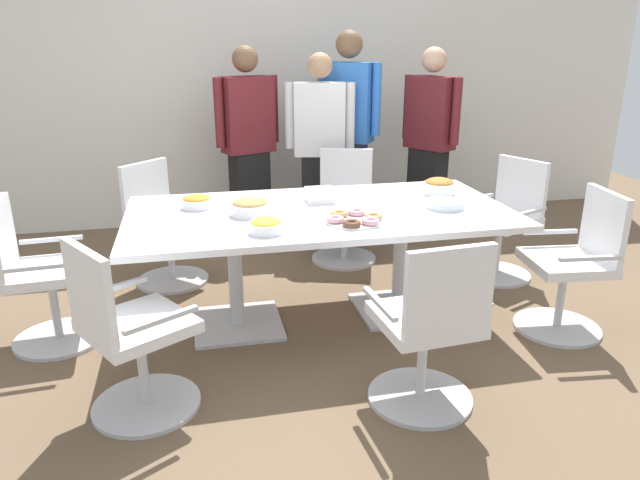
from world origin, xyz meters
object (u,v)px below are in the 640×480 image
object	(u,v)px
conference_table	(320,229)
person_standing_1	(320,147)
office_chair_0	(429,334)
office_chair_5	(41,281)
office_chair_2	(504,225)
person_standing_0	(248,143)
office_chair_1	(573,270)
plate_stack	(445,204)
person_standing_3	(429,140)
snack_bowl_pretzels	(439,186)
donut_platter	(354,219)
office_chair_4	(164,230)
office_chair_6	(129,339)
snack_bowl_cookies	(250,207)
snack_bowl_chips_yellow	(266,225)
person_standing_2	(348,131)
snack_bowl_chips_orange	(197,202)
office_chair_3	(345,212)
napkin_pile	(320,195)

from	to	relation	value
conference_table	person_standing_1	distance (m)	1.63
office_chair_0	office_chair_5	xyz separation A→B (m)	(-2.01, 1.12, 0.00)
office_chair_2	person_standing_0	bearing A→B (deg)	32.18
office_chair_1	plate_stack	world-z (taller)	office_chair_1
person_standing_1	person_standing_3	size ratio (longest dim) A/B	0.98
snack_bowl_pretzels	donut_platter	distance (m)	0.92
office_chair_5	office_chair_4	bearing A→B (deg)	136.61
office_chair_4	office_chair_6	distance (m)	1.71
snack_bowl_cookies	snack_bowl_pretzels	bearing A→B (deg)	9.81
office_chair_0	person_standing_1	distance (m)	2.70
person_standing_3	snack_bowl_chips_yellow	distance (m)	2.64
person_standing_2	donut_platter	world-z (taller)	person_standing_2
office_chair_2	office_chair_6	xyz separation A→B (m)	(-2.69, -1.26, 0.00)
office_chair_2	snack_bowl_chips_yellow	xyz separation A→B (m)	(-1.95, -0.82, 0.39)
office_chair_0	snack_bowl_chips_orange	size ratio (longest dim) A/B	4.68
office_chair_6	person_standing_2	bearing A→B (deg)	113.91
office_chair_0	office_chair_2	bearing A→B (deg)	45.75
office_chair_5	snack_bowl_chips_yellow	bearing A→B (deg)	68.09
plate_stack	person_standing_2	bearing A→B (deg)	94.68
office_chair_2	office_chair_0	bearing A→B (deg)	117.63
snack_bowl_pretzels	plate_stack	xyz separation A→B (m)	(-0.11, -0.35, -0.03)
office_chair_5	snack_bowl_chips_orange	size ratio (longest dim) A/B	4.68
office_chair_4	snack_bowl_pretzels	size ratio (longest dim) A/B	4.07
office_chair_4	office_chair_5	size ratio (longest dim) A/B	1.00
office_chair_1	person_standing_3	bearing A→B (deg)	10.24
office_chair_0	plate_stack	distance (m)	1.14
office_chair_3	snack_bowl_chips_orange	size ratio (longest dim) A/B	4.68
office_chair_5	snack_bowl_cookies	size ratio (longest dim) A/B	3.72
plate_stack	person_standing_3	bearing A→B (deg)	70.95
office_chair_1	office_chair_4	bearing A→B (deg)	67.98
snack_bowl_chips_orange	donut_platter	xyz separation A→B (m)	(0.90, -0.51, -0.02)
donut_platter	person_standing_1	bearing A→B (deg)	83.78
office_chair_5	person_standing_2	size ratio (longest dim) A/B	0.49
person_standing_3	donut_platter	distance (m)	2.25
person_standing_2	person_standing_3	bearing A→B (deg)	-154.63
person_standing_1	snack_bowl_chips_orange	distance (m)	1.75
office_chair_6	snack_bowl_chips_orange	size ratio (longest dim) A/B	4.68
snack_bowl_chips_yellow	napkin_pile	bearing A→B (deg)	52.94
person_standing_2	napkin_pile	size ratio (longest dim) A/B	10.34
office_chair_4	person_standing_1	size ratio (longest dim) A/B	0.55
office_chair_5	donut_platter	distance (m)	1.91
person_standing_3	person_standing_1	bearing A→B (deg)	58.40
snack_bowl_chips_yellow	snack_bowl_chips_orange	size ratio (longest dim) A/B	1.01
person_standing_2	snack_bowl_cookies	world-z (taller)	person_standing_2
office_chair_3	snack_bowl_chips_orange	bearing A→B (deg)	52.71
conference_table	office_chair_2	world-z (taller)	office_chair_2
office_chair_6	snack_bowl_cookies	xyz separation A→B (m)	(0.68, 0.81, 0.40)
person_standing_0	donut_platter	distance (m)	2.06
office_chair_3	napkin_pile	distance (m)	1.03
donut_platter	conference_table	bearing A→B (deg)	115.93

